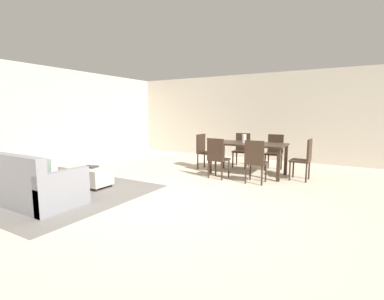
{
  "coord_description": "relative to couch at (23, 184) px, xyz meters",
  "views": [
    {
      "loc": [
        2.61,
        -3.7,
        1.49
      ],
      "look_at": [
        -0.34,
        1.37,
        0.68
      ],
      "focal_mm": 25.64,
      "sensor_mm": 36.0,
      "label": 1
    }
  ],
  "objects": [
    {
      "name": "wall_back",
      "position": [
        2.1,
        6.25,
        1.05
      ],
      "size": [
        9.0,
        0.12,
        2.7
      ],
      "primitive_type": "cube",
      "color": "#BCB2A0",
      "rests_on": "ground_plane"
    },
    {
      "name": "dining_chair_far_left",
      "position": [
        2.14,
        4.71,
        0.22
      ],
      "size": [
        0.43,
        0.43,
        0.92
      ],
      "color": "#332319",
      "rests_on": "ground_plane"
    },
    {
      "name": "ground_plane",
      "position": [
        2.1,
        1.25,
        -0.3
      ],
      "size": [
        10.8,
        10.8,
        0.0
      ],
      "primitive_type": "plane",
      "color": "beige"
    },
    {
      "name": "ottoman_table",
      "position": [
        0.1,
        1.17,
        -0.07
      ],
      "size": [
        1.11,
        0.47,
        0.39
      ],
      "color": "#B7AD9E",
      "rests_on": "ground_plane"
    },
    {
      "name": "area_rug",
      "position": [
        0.05,
        0.61,
        -0.29
      ],
      "size": [
        3.0,
        2.8,
        0.01
      ],
      "primitive_type": "cube",
      "color": "slate",
      "rests_on": "ground_plane"
    },
    {
      "name": "book_on_ottoman",
      "position": [
        0.22,
        1.21,
        0.1
      ],
      "size": [
        0.3,
        0.25,
        0.03
      ],
      "primitive_type": "cube",
      "rotation": [
        0.0,
        0.0,
        0.21
      ],
      "color": "#333338",
      "rests_on": "ottoman_table"
    },
    {
      "name": "dining_chair_near_left",
      "position": [
        2.15,
        3.08,
        0.22
      ],
      "size": [
        0.42,
        0.42,
        0.92
      ],
      "color": "#332319",
      "rests_on": "ground_plane"
    },
    {
      "name": "dining_chair_head_west",
      "position": [
        1.38,
        3.91,
        0.22
      ],
      "size": [
        0.42,
        0.42,
        0.92
      ],
      "color": "#332319",
      "rests_on": "ground_plane"
    },
    {
      "name": "dining_chair_head_east",
      "position": [
        3.87,
        3.88,
        0.22
      ],
      "size": [
        0.42,
        0.42,
        0.92
      ],
      "color": "#332319",
      "rests_on": "ground_plane"
    },
    {
      "name": "wall_left",
      "position": [
        -2.4,
        1.75,
        1.05
      ],
      "size": [
        0.12,
        11.0,
        2.7
      ],
      "primitive_type": "cube",
      "color": "#BCB2A0",
      "rests_on": "ground_plane"
    },
    {
      "name": "dining_chair_far_right",
      "position": [
        3.03,
        4.72,
        0.22
      ],
      "size": [
        0.4,
        0.4,
        0.92
      ],
      "color": "#332319",
      "rests_on": "ground_plane"
    },
    {
      "name": "dining_chair_near_right",
      "position": [
        3.03,
        3.07,
        0.22
      ],
      "size": [
        0.41,
        0.41,
        0.92
      ],
      "color": "#332319",
      "rests_on": "ground_plane"
    },
    {
      "name": "vase_centerpiece",
      "position": [
        2.5,
        3.86,
        0.57
      ],
      "size": [
        0.1,
        0.1,
        0.21
      ],
      "primitive_type": "cylinder",
      "color": "silver",
      "rests_on": "dining_table"
    },
    {
      "name": "dining_table",
      "position": [
        2.59,
        3.89,
        0.37
      ],
      "size": [
        1.76,
        0.89,
        0.76
      ],
      "color": "#332319",
      "rests_on": "ground_plane"
    },
    {
      "name": "couch",
      "position": [
        0.0,
        0.0,
        0.0
      ],
      "size": [
        2.15,
        0.86,
        0.86
      ],
      "color": "gray",
      "rests_on": "ground_plane"
    }
  ]
}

